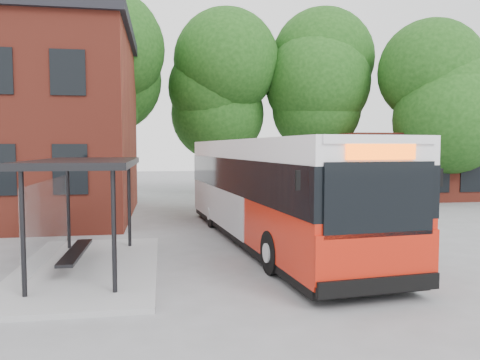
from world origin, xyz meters
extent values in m
plane|color=slate|center=(0.00, 0.00, 0.00)|extent=(100.00, 100.00, 0.00)
imported|color=black|center=(7.70, 9.66, 0.47)|extent=(1.82, 0.74, 0.93)
imported|color=#06173A|center=(8.11, 10.68, 0.52)|extent=(1.76, 0.62, 1.04)
imported|color=#1F212A|center=(8.21, 9.98, 0.48)|extent=(1.91, 0.87, 0.97)
imported|color=black|center=(8.66, 9.51, 0.54)|extent=(1.88, 0.97, 1.09)
imported|color=black|center=(10.94, 10.23, 0.45)|extent=(1.54, 0.86, 0.89)
imported|color=#0D1551|center=(11.64, 10.48, 0.42)|extent=(1.68, 0.79, 0.85)
imported|color=black|center=(11.65, 10.46, 0.46)|extent=(1.56, 0.62, 0.91)
camera|label=1|loc=(-2.59, -13.36, 3.18)|focal=35.00mm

